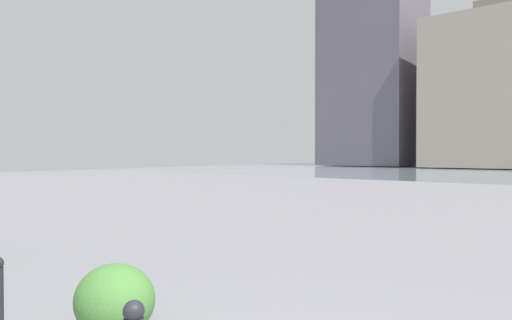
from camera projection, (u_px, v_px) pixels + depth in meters
The scene contains 3 objects.
building_slab at pixel (503, 93), 56.00m from camera, with size 17.03×15.83×21.16m.
building_annex at pixel (374, 61), 67.14m from camera, with size 12.77×14.05×32.19m.
shrub_wide at pixel (115, 300), 4.03m from camera, with size 0.78×0.70×0.66m.
Camera 1 is at (-1.12, 1.06, 1.69)m, focal length 30.54 mm.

